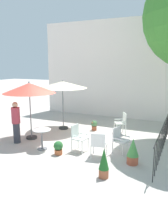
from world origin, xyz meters
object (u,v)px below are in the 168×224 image
patio_chair_3 (122,122)px  potted_plant_4 (58,147)px  patio_chair_0 (78,136)px  patio_umbrella_0 (63,85)px  potted_plant_3 (133,151)px  patio_chair_2 (119,138)px  patio_umbrella_1 (29,89)px  cafe_table_0 (42,136)px  patio_chair_1 (99,143)px  potted_plant_1 (104,163)px  potted_plant_0 (94,125)px  standing_person (16,122)px

patio_chair_3 → potted_plant_4: 3.47m
patio_chair_0 → patio_umbrella_0: bearing=130.0°
potted_plant_3 → patio_chair_2: bearing=130.2°
patio_chair_3 → patio_umbrella_1: bearing=-145.2°
patio_umbrella_1 → cafe_table_0: (1.10, -0.82, -1.55)m
patio_chair_1 → potted_plant_1: 1.35m
patio_umbrella_1 → potted_plant_0: bearing=48.6°
patio_chair_1 → potted_plant_4: size_ratio=1.82×
cafe_table_0 → potted_plant_3: (3.22, 0.12, -0.10)m
cafe_table_0 → potted_plant_1: bearing=-21.1°
patio_chair_3 → potted_plant_4: patio_chair_3 is taller
patio_chair_3 → potted_plant_0: bearing=-177.4°
patio_umbrella_1 → patio_chair_3: bearing=34.8°
patio_umbrella_0 → potted_plant_4: 3.61m
cafe_table_0 → patio_chair_3: 3.68m
potted_plant_3 → standing_person: bearing=179.4°
cafe_table_0 → patio_chair_0: size_ratio=0.79×
potted_plant_3 → cafe_table_0: bearing=-177.8°
potted_plant_4 → cafe_table_0: bearing=167.6°
patio_chair_1 → patio_chair_2: (0.49, 0.71, 0.02)m
patio_chair_3 → potted_plant_3: 3.13m
cafe_table_0 → patio_chair_0: bearing=17.9°
patio_umbrella_0 → cafe_table_0: size_ratio=3.10×
patio_chair_1 → potted_plant_1: (0.61, -1.20, -0.07)m
patio_chair_1 → potted_plant_4: bearing=-166.2°
patio_chair_0 → potted_plant_1: size_ratio=1.12×
patio_umbrella_0 → potted_plant_4: patio_umbrella_0 is taller
patio_umbrella_0 → patio_chair_0: size_ratio=2.44×
patio_chair_3 → potted_plant_3: bearing=-68.6°
patio_chair_2 → potted_plant_1: bearing=-86.4°
patio_umbrella_0 → potted_plant_4: bearing=-63.4°
patio_umbrella_0 → patio_chair_1: bearing=-42.1°
cafe_table_0 → potted_plant_1: size_ratio=0.88×
patio_chair_1 → potted_plant_3: patio_chair_1 is taller
patio_chair_2 → potted_plant_4: bearing=-150.2°
patio_umbrella_1 → standing_person: bearing=-106.7°
patio_umbrella_1 → potted_plant_4: (1.87, -0.99, -1.81)m
patio_chair_1 → patio_chair_3: (-0.02, 2.88, 0.05)m
patio_chair_1 → cafe_table_0: bearing=-175.7°
patio_umbrella_0 → patio_chair_0: patio_umbrella_0 is taller
patio_chair_0 → potted_plant_3: (1.98, -0.27, -0.13)m
patio_chair_0 → potted_plant_0: 2.63m
cafe_table_0 → patio_umbrella_0: bearing=103.5°
patio_umbrella_0 → patio_umbrella_1: 1.86m
patio_chair_2 → standing_person: (-3.88, -0.70, 0.31)m
potted_plant_0 → potted_plant_1: 4.45m
potted_plant_4 → patio_chair_1: bearing=13.8°
patio_umbrella_0 → standing_person: patio_umbrella_0 is taller
cafe_table_0 → patio_umbrella_1: bearing=143.2°
patio_umbrella_0 → potted_plant_4: (1.40, -2.79, -1.81)m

